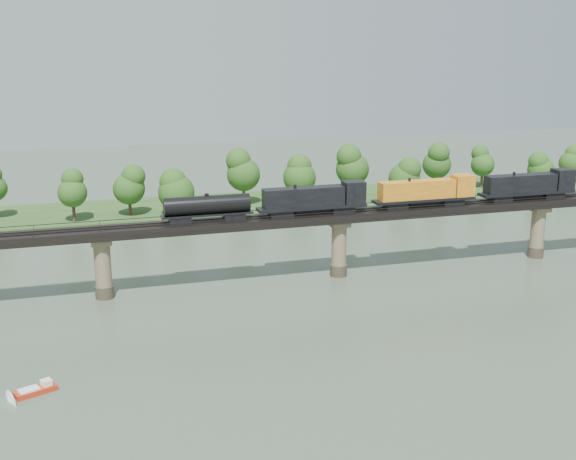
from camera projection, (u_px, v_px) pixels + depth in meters
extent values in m
plane|color=#394939|center=(413.00, 342.00, 99.22)|extent=(400.00, 400.00, 0.00)
cube|color=#26461C|center=(262.00, 204.00, 177.85)|extent=(300.00, 24.00, 1.60)
cylinder|color=#473A2D|center=(105.00, 292.00, 116.01)|extent=(3.00, 3.00, 2.00)
cylinder|color=#867758|center=(103.00, 265.00, 114.84)|extent=(2.60, 2.60, 9.00)
cube|color=#867758|center=(101.00, 241.00, 113.80)|extent=(3.20, 3.20, 1.00)
cylinder|color=#473A2D|center=(338.00, 270.00, 126.78)|extent=(3.00, 3.00, 2.00)
cylinder|color=#867758|center=(339.00, 246.00, 125.62)|extent=(2.60, 2.60, 9.00)
cube|color=#867758|center=(339.00, 223.00, 124.58)|extent=(3.20, 3.20, 1.00)
cylinder|color=#473A2D|center=(536.00, 252.00, 137.56)|extent=(3.00, 3.00, 2.00)
cylinder|color=#867758|center=(538.00, 229.00, 136.39)|extent=(2.60, 2.60, 9.00)
cube|color=#867758|center=(540.00, 208.00, 135.36)|extent=(3.20, 3.20, 1.00)
cube|color=black|center=(339.00, 216.00, 124.26)|extent=(220.00, 5.00, 1.50)
cube|color=black|center=(341.00, 213.00, 123.35)|extent=(220.00, 0.12, 0.16)
cube|color=black|center=(338.00, 211.00, 124.74)|extent=(220.00, 0.12, 0.16)
cube|color=black|center=(345.00, 211.00, 121.65)|extent=(220.00, 0.10, 0.10)
cube|color=black|center=(335.00, 205.00, 126.11)|extent=(220.00, 0.10, 0.10)
cube|color=black|center=(344.00, 213.00, 121.74)|extent=(0.08, 0.08, 0.70)
cube|color=black|center=(335.00, 207.00, 126.20)|extent=(0.08, 0.08, 0.70)
cylinder|color=#382619|center=(74.00, 214.00, 157.16)|extent=(0.70, 0.70, 3.51)
sphere|color=#1E4513|center=(72.00, 193.00, 155.94)|extent=(6.31, 6.31, 6.31)
sphere|color=#1E4513|center=(71.00, 180.00, 155.18)|extent=(4.73, 4.73, 4.73)
cylinder|color=#382619|center=(130.00, 208.00, 162.80)|extent=(0.70, 0.70, 3.34)
sphere|color=#1E4513|center=(129.00, 189.00, 161.65)|extent=(7.18, 7.18, 7.18)
sphere|color=#1E4513|center=(128.00, 176.00, 160.92)|extent=(5.39, 5.39, 5.39)
cylinder|color=#382619|center=(177.00, 209.00, 163.13)|extent=(0.70, 0.70, 2.83)
sphere|color=#1E4513|center=(176.00, 193.00, 162.15)|extent=(8.26, 8.26, 8.26)
sphere|color=#1E4513|center=(176.00, 182.00, 161.54)|extent=(6.19, 6.19, 6.19)
cylinder|color=#382619|center=(244.00, 196.00, 173.61)|extent=(0.70, 0.70, 3.96)
sphere|color=#1E4513|center=(243.00, 174.00, 172.24)|extent=(8.07, 8.07, 8.07)
sphere|color=#1E4513|center=(243.00, 161.00, 171.38)|extent=(6.05, 6.05, 6.05)
cylinder|color=#382619|center=(299.00, 195.00, 175.93)|extent=(0.70, 0.70, 3.27)
sphere|color=#1E4513|center=(299.00, 178.00, 174.81)|extent=(8.03, 8.03, 8.03)
sphere|color=#1E4513|center=(300.00, 167.00, 174.10)|extent=(6.02, 6.02, 6.02)
cylinder|color=#382619|center=(352.00, 190.00, 180.74)|extent=(0.70, 0.70, 3.92)
sphere|color=#1E4513|center=(352.00, 169.00, 179.38)|extent=(8.29, 8.29, 8.29)
sphere|color=#1E4513|center=(353.00, 156.00, 178.54)|extent=(6.21, 6.21, 6.21)
cylinder|color=#382619|center=(404.00, 195.00, 177.35)|extent=(0.70, 0.70, 3.02)
sphere|color=#1E4513|center=(404.00, 179.00, 176.30)|extent=(7.74, 7.74, 7.74)
sphere|color=#1E4513|center=(405.00, 168.00, 175.65)|extent=(5.80, 5.80, 5.80)
cylinder|color=#382619|center=(436.00, 184.00, 188.86)|extent=(0.70, 0.70, 3.80)
sphere|color=#1E4513|center=(437.00, 164.00, 187.54)|extent=(7.47, 7.47, 7.47)
sphere|color=#1E4513|center=(437.00, 152.00, 186.72)|extent=(5.60, 5.60, 5.60)
cylinder|color=#382619|center=(482.00, 181.00, 192.81)|extent=(0.70, 0.70, 3.38)
sphere|color=#1E4513|center=(483.00, 165.00, 191.64)|extent=(6.23, 6.23, 6.23)
sphere|color=#1E4513|center=(483.00, 154.00, 190.91)|extent=(4.67, 4.67, 4.67)
cylinder|color=#382619|center=(539.00, 184.00, 191.18)|extent=(0.70, 0.70, 2.77)
sphere|color=#1E4513|center=(541.00, 170.00, 190.22)|extent=(7.04, 7.04, 7.04)
sphere|color=#1E4513|center=(542.00, 161.00, 189.62)|extent=(5.28, 5.28, 5.28)
cylinder|color=#382619|center=(570.00, 177.00, 199.54)|extent=(0.70, 0.70, 2.94)
sphere|color=#1E4513|center=(571.00, 163.00, 198.52)|extent=(6.73, 6.73, 6.73)
sphere|color=#1E4513|center=(572.00, 154.00, 197.88)|extent=(5.05, 5.05, 5.05)
cube|color=black|center=(552.00, 194.00, 135.34)|extent=(3.99, 2.40, 1.10)
cube|color=black|center=(500.00, 198.00, 132.38)|extent=(3.99, 2.40, 1.10)
cube|color=black|center=(527.00, 193.00, 133.68)|extent=(18.96, 2.99, 0.50)
cube|color=black|center=(520.00, 183.00, 132.80)|extent=(13.97, 2.69, 3.19)
cube|color=black|center=(562.00, 179.00, 135.14)|extent=(3.59, 2.99, 3.79)
cylinder|color=black|center=(526.00, 195.00, 133.82)|extent=(5.99, 1.40, 1.40)
cube|color=black|center=(452.00, 201.00, 129.69)|extent=(3.99, 2.40, 1.10)
cube|color=black|center=(395.00, 205.00, 126.74)|extent=(3.99, 2.40, 1.10)
cube|color=black|center=(424.00, 199.00, 128.03)|extent=(18.96, 2.99, 0.50)
cube|color=orange|center=(417.00, 190.00, 127.15)|extent=(13.97, 2.69, 3.19)
cube|color=orange|center=(462.00, 185.00, 129.50)|extent=(3.59, 2.99, 3.79)
cylinder|color=black|center=(424.00, 202.00, 128.18)|extent=(5.99, 1.40, 1.40)
cube|color=black|center=(342.00, 209.00, 124.05)|extent=(3.99, 2.40, 1.10)
cube|color=black|center=(281.00, 213.00, 121.09)|extent=(3.99, 2.40, 1.10)
cube|color=black|center=(312.00, 207.00, 122.39)|extent=(18.96, 2.99, 0.50)
cube|color=black|center=(304.00, 197.00, 121.51)|extent=(13.97, 2.69, 3.19)
cube|color=black|center=(353.00, 192.00, 123.85)|extent=(3.59, 2.99, 3.79)
cylinder|color=black|center=(312.00, 210.00, 122.53)|extent=(5.99, 1.40, 1.40)
cube|color=black|center=(234.00, 216.00, 118.94)|extent=(3.49, 2.20, 1.10)
cube|color=black|center=(180.00, 220.00, 116.52)|extent=(3.49, 2.20, 1.10)
cube|color=black|center=(207.00, 214.00, 117.56)|extent=(14.97, 2.40, 0.30)
cylinder|color=black|center=(207.00, 205.00, 117.15)|extent=(13.97, 2.99, 2.99)
cylinder|color=black|center=(207.00, 195.00, 116.73)|extent=(0.70, 0.70, 0.50)
cube|color=#B52D14|center=(35.00, 391.00, 84.95)|extent=(5.09, 3.43, 0.67)
cube|color=white|center=(29.00, 390.00, 84.39)|extent=(2.68, 2.21, 0.24)
cube|color=white|center=(46.00, 382.00, 85.59)|extent=(1.50, 1.50, 0.67)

